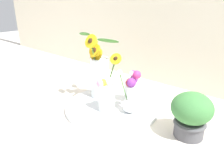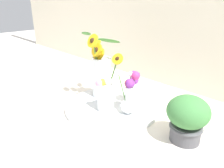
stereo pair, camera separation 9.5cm
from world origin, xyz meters
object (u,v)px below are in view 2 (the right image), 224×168
vase_bulb_right (129,96)px  vase_small_back (132,89)px  potted_plant (187,117)px  mason_jar_sunflowers (102,72)px  vase_small_center (105,95)px  serving_tray (112,107)px

vase_bulb_right → vase_small_back: bearing=123.9°
potted_plant → vase_small_back: bearing=168.1°
mason_jar_sunflowers → vase_bulb_right: (0.23, -0.03, -0.05)m
vase_small_center → serving_tray: bearing=102.3°
vase_small_back → potted_plant: size_ratio=0.90×
vase_small_center → potted_plant: potted_plant is taller
mason_jar_sunflowers → serving_tray: bearing=-17.3°
potted_plant → vase_small_center: bearing=-168.0°
serving_tray → vase_small_back: 0.14m
vase_bulb_right → vase_small_center: bearing=-148.4°
vase_bulb_right → potted_plant: vase_bulb_right is taller
mason_jar_sunflowers → vase_small_back: bearing=19.6°
vase_small_center → vase_bulb_right: size_ratio=0.79×
vase_small_center → vase_bulb_right: (0.10, 0.06, 0.01)m
vase_small_back → vase_bulb_right: bearing=-56.1°
vase_small_center → vase_small_back: vase_small_back is taller
vase_bulb_right → vase_small_back: vase_bulb_right is taller
serving_tray → potted_plant: bearing=3.5°
mason_jar_sunflowers → vase_small_back: (0.17, 0.06, -0.06)m
serving_tray → vase_small_center: (0.01, -0.06, 0.09)m
mason_jar_sunflowers → vase_bulb_right: size_ratio=1.76×
vase_small_center → potted_plant: (0.38, 0.08, 0.01)m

